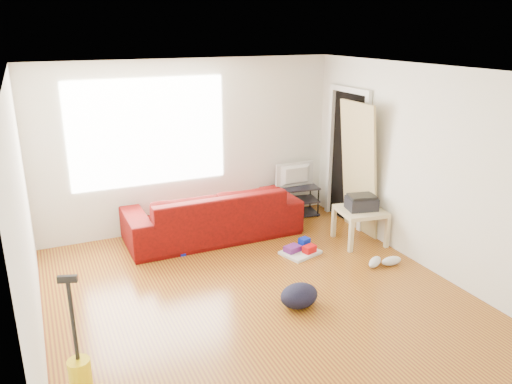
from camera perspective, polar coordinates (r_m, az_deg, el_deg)
name	(u,v)px	position (r m, az deg, el deg)	size (l,w,h in m)	color
room	(263,190)	(5.33, 0.76, 0.22)	(4.51, 5.01, 2.51)	maroon
sofa	(213,236)	(7.35, -4.90, -5.05)	(2.49, 0.97, 0.73)	black
tv_stand	(296,200)	(8.08, 4.59, -0.97)	(0.74, 0.49, 0.48)	black
tv	(297,175)	(7.95, 4.67, 1.90)	(0.66, 0.09, 0.38)	black
side_table	(361,214)	(7.14, 11.87, -2.53)	(0.68, 0.68, 0.49)	#C9BA82
printer	(362,202)	(7.08, 11.97, -1.16)	(0.46, 0.38, 0.21)	black
bucket	(180,252)	(6.90, -8.63, -6.82)	(0.29, 0.29, 0.29)	#0E1BB0
toilet_paper	(179,238)	(6.84, -8.80, -5.22)	(0.13, 0.13, 0.12)	white
cleaning_tray	(301,250)	(6.80, 5.14, -6.59)	(0.56, 0.50, 0.17)	silver
backpack	(299,306)	(5.64, 4.91, -12.80)	(0.45, 0.36, 0.25)	black
sneakers	(383,261)	(6.64, 14.33, -7.70)	(0.51, 0.26, 0.12)	silver
door_panel	(355,231)	(7.66, 11.21, -4.37)	(0.04, 0.78, 1.94)	tan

